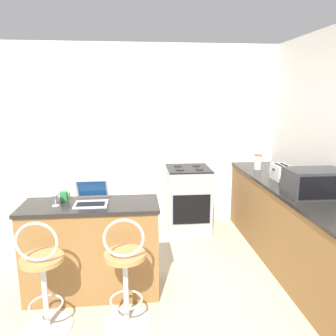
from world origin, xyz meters
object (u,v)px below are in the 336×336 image
object	(u,v)px
microwave	(314,183)
toaster	(280,172)
wine_glass_short	(55,194)
bar_stool_near	(43,280)
laptop	(91,197)
mug_green	(64,196)
storage_jar	(258,162)
bar_stool_far	(125,276)
pepper_mill	(284,177)
stove_range	(188,199)

from	to	relation	value
microwave	toaster	world-z (taller)	microwave
wine_glass_short	bar_stool_near	bearing A→B (deg)	-92.69
laptop	mug_green	world-z (taller)	laptop
microwave	storage_jar	xyz separation A→B (m)	(-0.11, 1.23, -0.03)
microwave	mug_green	distance (m)	2.44
bar_stool_far	storage_jar	world-z (taller)	storage_jar
bar_stool_near	bar_stool_far	xyz separation A→B (m)	(0.65, 0.00, 0.00)
laptop	mug_green	size ratio (longest dim) A/B	3.16
wine_glass_short	storage_jar	bearing A→B (deg)	28.39
storage_jar	pepper_mill	xyz separation A→B (m)	(-0.03, -0.86, 0.00)
storage_jar	pepper_mill	distance (m)	0.86
stove_range	wine_glass_short	bearing A→B (deg)	-134.93
toaster	stove_range	xyz separation A→B (m)	(-0.98, 0.75, -0.55)
laptop	microwave	bearing A→B (deg)	-0.28
stove_range	bar_stool_far	bearing A→B (deg)	-113.15
bar_stool_near	pepper_mill	bearing A→B (deg)	20.66
bar_stool_far	mug_green	size ratio (longest dim) A/B	10.22
wine_glass_short	pepper_mill	xyz separation A→B (m)	(2.35, 0.42, -0.00)
bar_stool_far	pepper_mill	bearing A→B (deg)	27.50
stove_range	wine_glass_short	distance (m)	2.14
wine_glass_short	laptop	bearing A→B (deg)	11.09
bar_stool_far	laptop	size ratio (longest dim) A/B	3.23
bar_stool_far	storage_jar	distance (m)	2.54
bar_stool_near	laptop	bearing A→B (deg)	57.64
bar_stool_near	mug_green	world-z (taller)	mug_green
laptop	toaster	world-z (taller)	laptop
toaster	stove_range	size ratio (longest dim) A/B	0.29
toaster	wine_glass_short	xyz separation A→B (m)	(-2.44, -0.71, 0.02)
toaster	stove_range	distance (m)	1.35
storage_jar	mug_green	bearing A→B (deg)	-153.88
microwave	storage_jar	world-z (taller)	microwave
bar_stool_far	wine_glass_short	xyz separation A→B (m)	(-0.63, 0.47, 0.57)
bar_stool_near	storage_jar	size ratio (longest dim) A/B	4.71
toaster	mug_green	bearing A→B (deg)	-166.73
bar_stool_near	wine_glass_short	size ratio (longest dim) A/B	6.22
laptop	storage_jar	bearing A→B (deg)	30.68
toaster	bar_stool_near	bearing A→B (deg)	-154.41
toaster	pepper_mill	world-z (taller)	pepper_mill
mug_green	toaster	bearing A→B (deg)	13.27
wine_glass_short	pepper_mill	world-z (taller)	pepper_mill
laptop	microwave	distance (m)	2.17
microwave	pepper_mill	world-z (taller)	microwave
toaster	stove_range	world-z (taller)	toaster
toaster	bar_stool_far	bearing A→B (deg)	-146.90
pepper_mill	wine_glass_short	bearing A→B (deg)	-169.80
microwave	storage_jar	distance (m)	1.24
stove_range	mug_green	xyz separation A→B (m)	(-1.41, -1.32, 0.50)
mug_green	bar_stool_far	bearing A→B (deg)	-46.72
laptop	stove_range	xyz separation A→B (m)	(1.14, 1.40, -0.51)
bar_stool_near	stove_range	xyz separation A→B (m)	(1.48, 1.93, 0.00)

